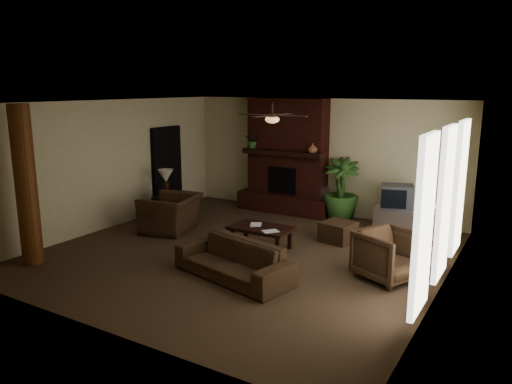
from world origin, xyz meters
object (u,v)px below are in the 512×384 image
Objects in this scene: armchair_right at (389,253)px; lamp_left at (166,178)px; lamp_right at (425,216)px; coffee_table at (261,230)px; log_column at (26,186)px; sofa at (233,254)px; side_table_right at (420,258)px; tv_stand at (395,220)px; armchair_left at (171,207)px; side_table_left at (167,208)px; ottoman at (338,232)px; floor_vase at (322,199)px; floor_plant at (340,203)px.

armchair_right is 5.62m from lamp_left.
armchair_right is 1.39× the size of lamp_right.
coffee_table is 1.85× the size of lamp_right.
log_column is 1.34× the size of sofa.
side_table_right is 0.73m from lamp_right.
sofa is at bearing -116.69° from tv_stand.
lamp_right is (5.24, 0.24, 0.48)m from armchair_left.
side_table_left is at bearing 131.57° from lamp_left.
armchair_right is at bearing 42.42° from sofa.
side_table_left is at bearing 175.68° from lamp_right.
ottoman is at bearing 95.32° from armchair_left.
log_column is 3.10× the size of armchair_right.
armchair_right is (4.83, -0.31, -0.07)m from armchair_left.
floor_vase is 3.83m from side_table_right.
floor_vase reaches higher than coffee_table.
tv_stand is 1.31× the size of lamp_left.
lamp_left reaches higher than armchair_right.
log_column is 1.92× the size of floor_plant.
side_table_right reaches higher than coffee_table.
armchair_left is 2.18× the size of side_table_right.
side_table_right is at bearing -4.60° from side_table_left.
sofa is 1.74× the size of coffee_table.
armchair_left reaches higher than coffee_table.
coffee_table is at bearing -91.79° from floor_vase.
side_table_left is 0.73m from lamp_left.
floor_vase is (-1.04, 1.60, 0.23)m from ottoman.
log_column is at bearing -139.10° from tv_stand.
armchair_right is 1.64× the size of side_table_right.
tv_stand is (4.98, 5.28, -1.15)m from log_column.
lamp_right reaches higher than tv_stand.
ottoman is at bearing -57.02° from floor_vase.
armchair_left is 1.06m from lamp_left.
sofa is 3.05m from armchair_left.
floor_plant is at bearing 163.68° from tv_stand.
sofa is at bearing -76.54° from coffee_table.
log_column is 6.82m from side_table_right.
lamp_right is (5.92, -0.40, 0.00)m from lamp_left.
sofa reaches higher than ottoman.
tv_stand is 2.60m from lamp_right.
armchair_right is 1.06× the size of tv_stand.
side_table_left reaches higher than coffee_table.
side_table_left is at bearing -147.29° from armchair_left.
armchair_right is 0.75× the size of coffee_table.
side_table_right reaches higher than ottoman.
side_table_left is (-3.35, 2.23, -0.13)m from sofa.
floor_vase is at bearing 122.98° from ottoman.
coffee_table is at bearing -13.19° from side_table_left.
lamp_right is at bearing 4.78° from coffee_table.
coffee_table is 0.82× the size of floor_plant.
ottoman is (1.12, 1.17, -0.17)m from coffee_table.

